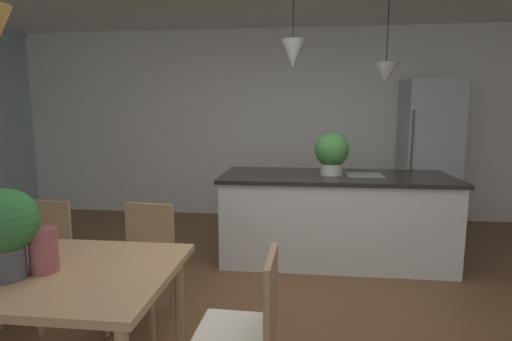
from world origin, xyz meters
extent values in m
cube|color=brown|center=(0.00, 0.00, -0.02)|extent=(10.00, 8.40, 0.04)
cube|color=white|center=(0.00, 3.26, 1.35)|extent=(10.00, 0.12, 2.70)
cube|color=tan|center=(-1.40, -0.79, 0.73)|extent=(1.80, 0.92, 0.04)
cylinder|color=tan|center=(-0.58, -0.41, 0.36)|extent=(0.06, 0.06, 0.73)
cube|color=#A87F56|center=(-1.81, -0.01, 0.43)|extent=(0.44, 0.44, 0.04)
cube|color=white|center=(-1.81, -0.01, 0.47)|extent=(0.39, 0.39, 0.03)
cube|color=#A87F56|center=(-1.79, 0.17, 0.66)|extent=(0.38, 0.07, 0.42)
cylinder|color=#A87F56|center=(-1.66, -0.20, 0.21)|extent=(0.04, 0.04, 0.41)
cylinder|color=#A87F56|center=(-1.62, 0.14, 0.21)|extent=(0.04, 0.04, 0.41)
cylinder|color=#A87F56|center=(-1.96, 0.17, 0.21)|extent=(0.04, 0.04, 0.41)
cube|color=#A87F56|center=(-0.18, -0.79, 0.43)|extent=(0.41, 0.41, 0.04)
cube|color=white|center=(-0.18, -0.79, 0.47)|extent=(0.37, 0.37, 0.03)
cube|color=#A87F56|center=(0.00, -0.80, 0.66)|extent=(0.04, 0.38, 0.42)
cube|color=#A87F56|center=(-1.00, -0.01, 0.43)|extent=(0.43, 0.43, 0.04)
cube|color=white|center=(-1.00, -0.01, 0.47)|extent=(0.39, 0.39, 0.03)
cube|color=#A87F56|center=(-0.98, 0.17, 0.66)|extent=(0.38, 0.06, 0.42)
cylinder|color=#A87F56|center=(-0.84, -0.20, 0.21)|extent=(0.04, 0.04, 0.41)
cylinder|color=#A87F56|center=(-1.18, -0.17, 0.21)|extent=(0.04, 0.04, 0.41)
cylinder|color=#A87F56|center=(-0.82, 0.14, 0.21)|extent=(0.04, 0.04, 0.41)
cylinder|color=#A87F56|center=(-1.15, 0.17, 0.21)|extent=(0.04, 0.04, 0.41)
cube|color=silver|center=(0.48, 1.49, 0.44)|extent=(2.27, 0.89, 0.88)
cube|color=black|center=(0.48, 1.49, 0.88)|extent=(2.33, 0.95, 0.04)
cube|color=gray|center=(0.77, 1.49, 0.91)|extent=(0.36, 0.30, 0.01)
cube|color=#B2B5B7|center=(1.80, 2.86, 0.98)|extent=(0.68, 0.64, 1.95)
cylinder|color=#4C4C4C|center=(1.50, 2.52, 0.98)|extent=(0.02, 0.02, 1.17)
cylinder|color=black|center=(0.03, 1.49, 2.47)|extent=(0.01, 0.01, 0.46)
cone|color=#B7B7B7|center=(0.03, 1.49, 2.11)|extent=(0.23, 0.23, 0.28)
cylinder|color=black|center=(0.94, 1.49, 2.36)|extent=(0.01, 0.01, 0.69)
cone|color=#B7B7B7|center=(0.94, 1.49, 1.91)|extent=(0.24, 0.24, 0.20)
cylinder|color=beige|center=(0.44, 1.49, 0.96)|extent=(0.22, 0.22, 0.11)
sphere|color=#478C42|center=(0.44, 1.49, 1.16)|extent=(0.35, 0.35, 0.35)
cylinder|color=#4C4C51|center=(-1.26, -0.93, 0.83)|extent=(0.16, 0.16, 0.16)
sphere|color=#2D6B33|center=(-1.26, -0.93, 1.03)|extent=(0.31, 0.31, 0.31)
cylinder|color=#994C51|center=(-1.14, -0.83, 0.86)|extent=(0.14, 0.14, 0.22)
camera|label=1|loc=(0.13, -2.61, 1.55)|focal=28.03mm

